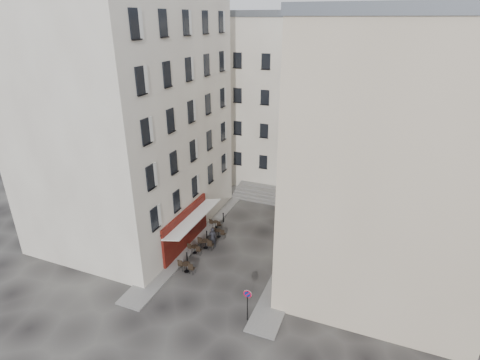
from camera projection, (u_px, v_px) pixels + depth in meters
The scene contains 18 objects.
ground at pixel (230, 265), 29.54m from camera, with size 90.00×90.00×0.00m, color black.
sidewalk_left at pixel (202, 229), 34.45m from camera, with size 2.00×22.00×0.12m, color slate.
sidewalk_right at pixel (295, 256), 30.53m from camera, with size 2.00×18.00×0.12m, color slate.
building_left at pixel (128, 116), 31.56m from camera, with size 12.20×16.20×20.60m.
building_right at pixel (392, 157), 25.22m from camera, with size 12.20×14.20×18.60m.
building_back at pixel (287, 101), 42.34m from camera, with size 18.20×10.20×18.60m.
cafe_storefront at pixel (187, 228), 31.11m from camera, with size 1.74×7.30×3.50m.
stone_steps at pixel (276, 196), 40.08m from camera, with size 9.00×3.15×0.80m.
bollard_near at pixel (187, 257), 29.58m from camera, with size 0.12×0.12×0.98m.
bollard_mid at pixel (207, 235), 32.56m from camera, with size 0.12×0.12×0.98m.
bollard_far at pixel (223, 217), 35.54m from camera, with size 0.12×0.12×0.98m.
no_parking_sign at pixel (247, 299), 23.44m from camera, with size 0.55×0.10×2.39m.
bistro_table_a at pixel (187, 266), 28.52m from camera, with size 1.38×0.65×0.97m.
bistro_table_b at pixel (195, 249), 30.79m from camera, with size 1.23×0.57×0.86m.
bistro_table_c at pixel (206, 243), 31.45m from camera, with size 1.40×0.66×0.98m.
bistro_table_d at pixel (219, 233), 33.11m from camera, with size 1.25×0.59×0.88m.
bistro_table_e at pixel (216, 224), 34.56m from camera, with size 1.17×0.55×0.82m.
pedestrian at pixel (213, 238), 31.43m from camera, with size 0.69×0.45×1.90m, color black.
Camera 1 is at (9.84, -22.36, 17.91)m, focal length 28.00 mm.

